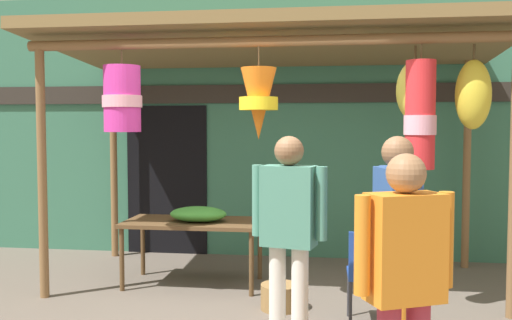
{
  "coord_description": "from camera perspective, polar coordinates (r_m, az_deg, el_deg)",
  "views": [
    {
      "loc": [
        0.78,
        -5.09,
        1.72
      ],
      "look_at": [
        -0.12,
        1.36,
        1.34
      ],
      "focal_mm": 39.92,
      "sensor_mm": 36.0,
      "label": 1
    }
  ],
  "objects": [
    {
      "name": "shop_facade",
      "position": [
        7.59,
        1.95,
        3.46
      ],
      "size": [
        10.65,
        0.29,
        3.46
      ],
      "color": "#387056",
      "rests_on": "ground_plane"
    },
    {
      "name": "ground_plane",
      "position": [
        5.43,
        -0.79,
        -15.1
      ],
      "size": [
        30.0,
        30.0,
        0.0
      ],
      "primitive_type": "plane",
      "color": "#60564C"
    },
    {
      "name": "folding_chair",
      "position": [
        5.05,
        11.5,
        -10.67
      ],
      "size": [
        0.41,
        0.41,
        0.84
      ],
      "color": "#2347A8",
      "rests_on": "ground_plane"
    },
    {
      "name": "wicker_basket_by_table",
      "position": [
        5.52,
        2.42,
        -13.52
      ],
      "size": [
        0.37,
        0.37,
        0.24
      ],
      "primitive_type": "cylinder",
      "color": "olive",
      "rests_on": "ground_plane"
    },
    {
      "name": "customer_foreground",
      "position": [
        3.22,
        14.65,
        -11.02
      ],
      "size": [
        0.55,
        0.37,
        1.58
      ],
      "color": "#B23347",
      "rests_on": "ground_plane"
    },
    {
      "name": "passerby_at_right",
      "position": [
        4.17,
        13.89,
        -7.01
      ],
      "size": [
        0.32,
        0.58,
        1.66
      ],
      "color": "orange",
      "rests_on": "ground_plane"
    },
    {
      "name": "market_stall_canopy",
      "position": [
        6.12,
        2.49,
        10.11
      ],
      "size": [
        4.97,
        2.36,
        2.77
      ],
      "color": "brown",
      "rests_on": "ground_plane"
    },
    {
      "name": "shopper_by_bananas",
      "position": [
        4.35,
        3.3,
        -6.53
      ],
      "size": [
        0.58,
        0.31,
        1.65
      ],
      "color": "silver",
      "rests_on": "ground_plane"
    },
    {
      "name": "flower_heap_on_table",
      "position": [
        6.15,
        -5.7,
        -5.41
      ],
      "size": [
        0.61,
        0.43,
        0.16
      ],
      "color": "green",
      "rests_on": "display_table"
    },
    {
      "name": "display_table",
      "position": [
        6.24,
        -6.31,
        -6.65
      ],
      "size": [
        1.47,
        0.76,
        0.7
      ],
      "color": "brown",
      "rests_on": "ground_plane"
    }
  ]
}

